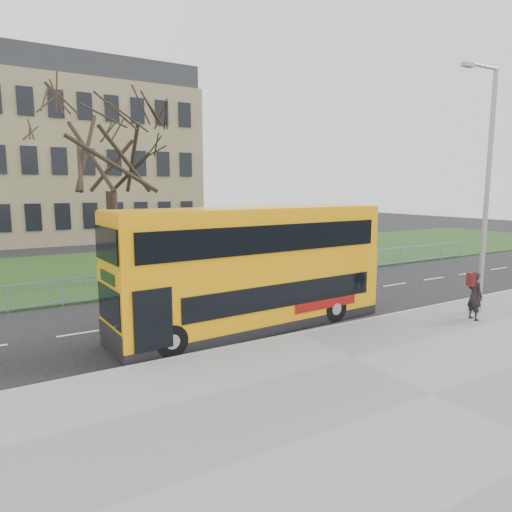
% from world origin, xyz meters
% --- Properties ---
extents(ground, '(120.00, 120.00, 0.00)m').
position_xyz_m(ground, '(0.00, 0.00, 0.00)').
color(ground, black).
rests_on(ground, ground).
extents(pavement, '(80.00, 10.50, 0.12)m').
position_xyz_m(pavement, '(0.00, -6.75, 0.06)').
color(pavement, slate).
rests_on(pavement, ground).
extents(kerb, '(80.00, 0.20, 0.14)m').
position_xyz_m(kerb, '(0.00, -1.55, 0.07)').
color(kerb, gray).
rests_on(kerb, ground).
extents(grass_verge, '(80.00, 15.40, 0.08)m').
position_xyz_m(grass_verge, '(0.00, 14.30, 0.04)').
color(grass_verge, '#1E3C16').
rests_on(grass_verge, ground).
extents(guard_railing, '(40.00, 0.12, 1.10)m').
position_xyz_m(guard_railing, '(0.00, 6.60, 0.55)').
color(guard_railing, '#6A9FBD').
rests_on(guard_railing, ground).
extents(bare_tree, '(7.64, 7.64, 10.92)m').
position_xyz_m(bare_tree, '(-3.00, 10.00, 5.54)').
color(bare_tree, black).
rests_on(bare_tree, grass_verge).
extents(civic_building, '(30.00, 15.00, 14.00)m').
position_xyz_m(civic_building, '(-5.00, 35.00, 7.00)').
color(civic_building, '#897A57').
rests_on(civic_building, ground).
extents(yellow_bus, '(9.92, 2.81, 4.12)m').
position_xyz_m(yellow_bus, '(-0.76, 0.07, 2.21)').
color(yellow_bus, '#F9A00A').
rests_on(yellow_bus, ground).
extents(pedestrian, '(0.57, 0.73, 1.76)m').
position_xyz_m(pedestrian, '(6.35, -3.55, 1.00)').
color(pedestrian, black).
rests_on(pedestrian, pavement).
extents(street_lamp, '(1.90, 0.25, 8.95)m').
position_xyz_m(street_lamp, '(7.39, -3.00, 5.03)').
color(street_lamp, '#93969C').
rests_on(street_lamp, pavement).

